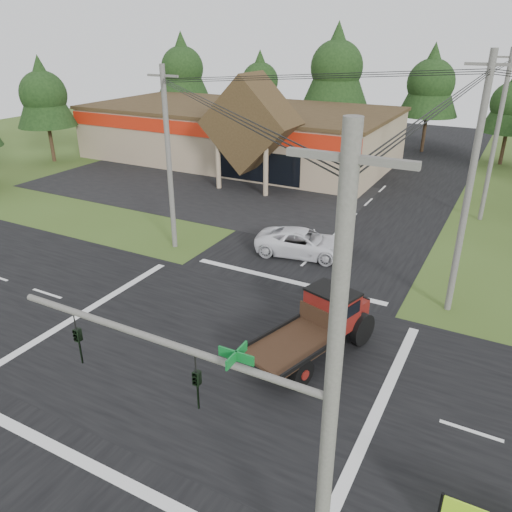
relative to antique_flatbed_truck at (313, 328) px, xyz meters
The scene contains 17 objects.
ground 4.18m from the antique_flatbed_truck, 157.90° to the right, with size 120.00×120.00×0.00m, color #3B4E1C.
road_ns 4.18m from the antique_flatbed_truck, 157.90° to the right, with size 12.00×120.00×0.02m, color black.
road_ew 4.18m from the antique_flatbed_truck, 157.90° to the right, with size 120.00×12.00×0.02m, color black.
parking_apron 24.92m from the antique_flatbed_truck, 135.31° to the left, with size 28.00×14.00×0.02m, color black.
cvs_building 34.15m from the antique_flatbed_truck, 124.65° to the left, with size 30.40×18.20×9.19m.
traffic_signal_mast 9.77m from the antique_flatbed_truck, 76.71° to the right, with size 8.12×0.24×7.00m.
utility_pole_nr 10.70m from the antique_flatbed_truck, 67.07° to the right, with size 2.00×0.30×11.00m.
utility_pole_nw 14.00m from the antique_flatbed_truck, 150.93° to the left, with size 2.00×0.30×10.50m.
utility_pole_ne 9.06m from the antique_flatbed_truck, 56.47° to the left, with size 2.00×0.30×11.50m.
utility_pole_n 21.42m from the antique_flatbed_truck, 78.13° to the left, with size 2.00×0.30×11.20m.
tree_row_a 51.61m from the antique_flatbed_truck, 131.19° to the left, with size 6.72×6.72×12.12m.
tree_row_b 47.24m from the antique_flatbed_truck, 120.33° to the left, with size 5.60×5.60×10.10m.
tree_row_c 42.47m from the antique_flatbed_truck, 109.12° to the left, with size 7.28×7.28×13.13m.
tree_row_d 41.12m from the antique_flatbed_truck, 95.21° to the left, with size 6.16×6.16×11.11m.
tree_side_w 40.57m from the antique_flatbed_truck, 152.60° to the left, with size 5.60×5.60×10.10m.
antique_flatbed_truck is the anchor object (origin of this frame).
white_pickup 9.99m from the antique_flatbed_truck, 115.33° to the left, with size 2.54×5.52×1.53m, color white.
Camera 1 is at (9.68, -14.48, 12.09)m, focal length 35.00 mm.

